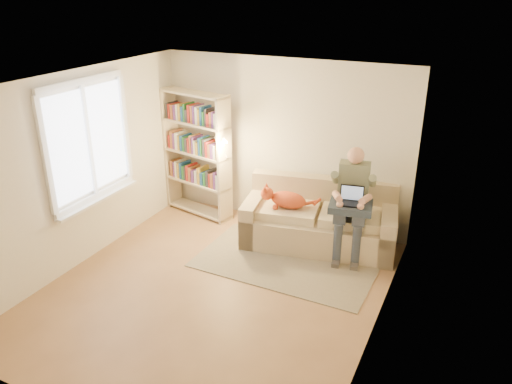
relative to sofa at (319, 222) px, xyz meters
The scene contains 14 objects.
floor 1.95m from the sofa, 114.52° to the right, with size 4.50×4.50×0.00m, color olive.
ceiling 2.97m from the sofa, 114.52° to the right, with size 4.00×4.50×0.02m, color white.
wall_left 3.43m from the sofa, 148.02° to the right, with size 0.02×4.50×2.60m, color silver.
wall_right 2.33m from the sofa, 55.41° to the right, with size 0.02×4.50×2.60m, color silver.
wall_back 1.35m from the sofa, 147.65° to the left, with size 4.00×0.02×2.60m, color silver.
wall_front 4.19m from the sofa, 101.27° to the right, with size 4.00×0.02×2.60m, color silver.
window 3.32m from the sofa, 150.60° to the right, with size 0.12×1.52×1.69m.
sofa is the anchor object (origin of this frame).
person 0.72m from the sofa, ahead, with size 0.53×0.73×1.54m.
cat 0.67m from the sofa, 154.76° to the right, with size 0.78×0.38×0.29m.
blanket 0.72m from the sofa, 22.67° to the right, with size 0.57×0.47×0.09m, color #253142.
laptop 0.79m from the sofa, 21.68° to the right, with size 0.36×0.32×0.28m.
bookshelf 2.31m from the sofa, behind, with size 1.35×0.64×2.05m.
rug 0.83m from the sofa, 106.50° to the right, with size 2.43×1.43×0.01m, color gray.
Camera 1 is at (2.77, -4.59, 3.61)m, focal length 35.00 mm.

